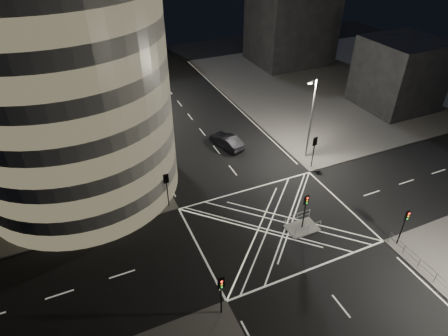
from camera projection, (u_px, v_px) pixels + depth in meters
name	position (u px, v px, depth m)	size (l,w,h in m)	color
ground	(276.00, 224.00, 36.63)	(120.00, 120.00, 0.00)	black
sidewalk_far_right	(340.00, 81.00, 66.41)	(42.00, 42.00, 0.15)	#555250
central_island	(302.00, 228.00, 36.12)	(3.00, 2.00, 0.15)	slate
office_tower_curved	(5.00, 67.00, 36.54)	(30.00, 29.00, 27.20)	gray
office_block_rear	(4.00, 27.00, 54.42)	(24.00, 16.00, 22.00)	gray
building_right_far	(291.00, 22.00, 70.82)	(14.00, 12.00, 15.00)	black
building_right_near	(399.00, 74.00, 55.59)	(10.00, 10.00, 10.00)	black
building_far_end	(112.00, 9.00, 73.60)	(18.00, 8.00, 18.00)	black
tree_a	(142.00, 158.00, 36.93)	(4.89, 4.89, 7.83)	black
tree_b	(130.00, 136.00, 41.84)	(4.30, 4.30, 6.77)	black
tree_c	(119.00, 115.00, 46.37)	(4.72, 4.72, 6.95)	black
tree_d	(109.00, 89.00, 50.27)	(4.31, 4.31, 7.76)	black
tree_e	(104.00, 83.00, 55.54)	(4.01, 4.01, 6.24)	black
traffic_signal_fl	(167.00, 184.00, 37.14)	(0.55, 0.22, 4.00)	black
traffic_signal_nl	(221.00, 289.00, 26.95)	(0.55, 0.22, 4.00)	black
traffic_signal_fr	(314.00, 147.00, 42.96)	(0.55, 0.22, 4.00)	black
traffic_signal_nr	(405.00, 221.00, 32.77)	(0.55, 0.22, 4.00)	black
traffic_signal_island	(305.00, 206.00, 34.49)	(0.55, 0.22, 4.00)	black
street_lamp_left_near	(144.00, 138.00, 39.32)	(1.25, 0.25, 10.00)	slate
street_lamp_left_far	(113.00, 79.00, 52.80)	(1.25, 0.25, 10.00)	slate
street_lamp_right_far	(311.00, 117.00, 43.32)	(1.25, 0.25, 10.00)	slate
railing_near_right	(444.00, 286.00, 29.87)	(0.06, 11.70, 1.10)	slate
railing_island_south	(308.00, 229.00, 35.09)	(2.80, 0.06, 1.10)	slate
railing_island_north	(297.00, 217.00, 36.44)	(2.80, 0.06, 1.10)	slate
sedan	(227.00, 141.00, 47.98)	(1.79, 5.14, 1.69)	black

